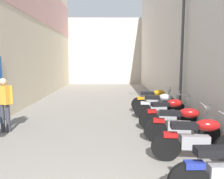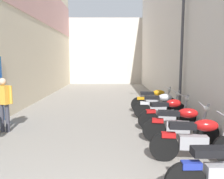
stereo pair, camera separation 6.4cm
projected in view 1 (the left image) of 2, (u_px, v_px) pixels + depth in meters
ground_plane at (98, 112)px, 8.94m from camera, size 34.62×34.62×0.00m
building_left at (26, 25)px, 10.38m from camera, size 0.45×18.62×7.38m
building_right at (173, 23)px, 10.45m from camera, size 0.45×18.62×7.64m
building_far_end at (105, 52)px, 20.78m from camera, size 9.43×2.00×5.78m
motorcycle_second at (198, 138)px, 4.51m from camera, size 1.85×0.58×1.04m
motorcycle_third at (182, 124)px, 5.56m from camera, size 1.84×0.58×1.04m
motorcycle_fourth at (169, 112)px, 6.78m from camera, size 1.84×0.58×1.04m
motorcycle_fifth at (160, 105)px, 7.92m from camera, size 1.85×0.58×1.04m
motorcycle_sixth at (154, 100)px, 8.99m from camera, size 1.85×0.58×1.04m
pedestrian_further_down at (4, 101)px, 6.38m from camera, size 0.52×0.31×1.57m
street_lamp at (180, 35)px, 7.93m from camera, size 0.79×0.18×5.10m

